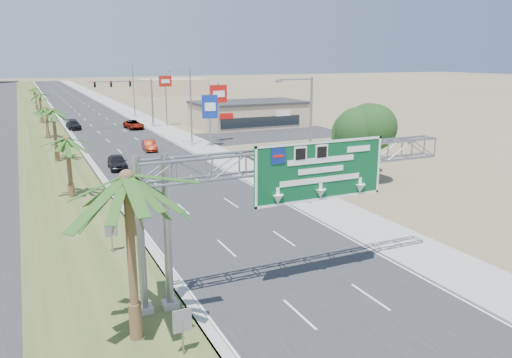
{
  "coord_description": "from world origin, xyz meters",
  "views": [
    {
      "loc": [
        -12.57,
        -10.89,
        11.46
      ],
      "look_at": [
        0.01,
        15.96,
        4.2
      ],
      "focal_mm": 35.0,
      "sensor_mm": 36.0,
      "label": 1
    }
  ],
  "objects": [
    {
      "name": "oak_near",
      "position": [
        15.0,
        26.0,
        4.53
      ],
      "size": [
        4.5,
        4.5,
        6.8
      ],
      "color": "brown",
      "rests_on": "ground"
    },
    {
      "name": "palm_near",
      "position": [
        -9.2,
        8.0,
        6.93
      ],
      "size": [
        5.7,
        5.7,
        8.35
      ],
      "color": "brown",
      "rests_on": "ground"
    },
    {
      "name": "car_far",
      "position": [
        -5.2,
        75.09,
        0.72
      ],
      "size": [
        2.18,
        5.02,
        1.44
      ],
      "primitive_type": "imported",
      "rotation": [
        0.0,
        0.0,
        0.03
      ],
      "color": "black",
      "rests_on": "ground"
    },
    {
      "name": "palm_row_f",
      "position": [
        -9.5,
        110.0,
        4.71
      ],
      "size": [
        3.99,
        3.99,
        5.75
      ],
      "color": "brown",
      "rests_on": "ground"
    },
    {
      "name": "sidewalk_right",
      "position": [
        8.5,
        110.0,
        0.05
      ],
      "size": [
        4.0,
        300.0,
        0.1
      ],
      "primitive_type": "cube",
      "color": "#9E9B93",
      "rests_on": "ground"
    },
    {
      "name": "streetlight_mid",
      "position": [
        7.3,
        52.0,
        4.69
      ],
      "size": [
        3.27,
        0.44,
        10.0
      ],
      "color": "gray",
      "rests_on": "ground"
    },
    {
      "name": "median_signback_a",
      "position": [
        -7.8,
        6.0,
        1.45
      ],
      "size": [
        0.75,
        0.08,
        2.08
      ],
      "color": "gray",
      "rests_on": "ground"
    },
    {
      "name": "car_left_lane",
      "position": [
        -4.05,
        41.62,
        0.75
      ],
      "size": [
        2.0,
        4.51,
        1.51
      ],
      "primitive_type": "imported",
      "rotation": [
        0.0,
        0.0,
        -0.05
      ],
      "color": "black",
      "rests_on": "ground"
    },
    {
      "name": "building_distant_right",
      "position": [
        30.0,
        140.0,
        2.5
      ],
      "size": [
        20.0,
        12.0,
        5.0
      ],
      "primitive_type": "cube",
      "color": "tan",
      "rests_on": "ground"
    },
    {
      "name": "store_building",
      "position": [
        22.0,
        66.0,
        2.0
      ],
      "size": [
        18.0,
        10.0,
        4.0
      ],
      "primitive_type": "cube",
      "color": "tan",
      "rests_on": "ground"
    },
    {
      "name": "palm_row_e",
      "position": [
        -9.5,
        85.0,
        5.09
      ],
      "size": [
        3.99,
        3.99,
        6.15
      ],
      "color": "brown",
      "rests_on": "ground"
    },
    {
      "name": "pole_sign_blue",
      "position": [
        9.39,
        50.04,
        5.03
      ],
      "size": [
        2.02,
        0.71,
        6.96
      ],
      "color": "gray",
      "rests_on": "ground"
    },
    {
      "name": "road",
      "position": [
        0.0,
        110.0,
        0.01
      ],
      "size": [
        12.0,
        300.0,
        0.02
      ],
      "primitive_type": "cube",
      "color": "#28282B",
      "rests_on": "ground"
    },
    {
      "name": "pole_sign_red_far",
      "position": [
        9.62,
        72.23,
        6.85
      ],
      "size": [
        2.22,
        0.7,
        8.67
      ],
      "color": "gray",
      "rests_on": "ground"
    },
    {
      "name": "median_grass",
      "position": [
        -10.0,
        110.0,
        0.06
      ],
      "size": [
        7.0,
        300.0,
        0.12
      ],
      "primitive_type": "cube",
      "color": "#3E5023",
      "rests_on": "ground"
    },
    {
      "name": "streetlight_far",
      "position": [
        7.3,
        88.0,
        4.69
      ],
      "size": [
        3.27,
        0.44,
        10.0
      ],
      "color": "gray",
      "rests_on": "ground"
    },
    {
      "name": "median_signback_b",
      "position": [
        -8.5,
        18.0,
        1.45
      ],
      "size": [
        0.75,
        0.08,
        2.08
      ],
      "color": "gray",
      "rests_on": "ground"
    },
    {
      "name": "sign_gantry",
      "position": [
        -1.06,
        9.93,
        6.06
      ],
      "size": [
        16.75,
        1.24,
        7.5
      ],
      "color": "gray",
      "rests_on": "ground"
    },
    {
      "name": "pole_sign_red_near",
      "position": [
        11.77,
        53.09,
        6.23
      ],
      "size": [
        2.41,
        0.4,
        8.03
      ],
      "color": "gray",
      "rests_on": "ground"
    },
    {
      "name": "palm_row_c",
      "position": [
        -9.5,
        48.0,
        5.66
      ],
      "size": [
        3.99,
        3.99,
        6.75
      ],
      "color": "brown",
      "rests_on": "ground"
    },
    {
      "name": "signal_mast",
      "position": [
        5.17,
        71.97,
        4.85
      ],
      "size": [
        10.28,
        0.71,
        8.0
      ],
      "color": "gray",
      "rests_on": "ground"
    },
    {
      "name": "streetlight_near",
      "position": [
        7.3,
        22.0,
        4.69
      ],
      "size": [
        3.27,
        0.44,
        10.0
      ],
      "color": "gray",
      "rests_on": "ground"
    },
    {
      "name": "palm_row_b",
      "position": [
        -9.5,
        32.0,
        4.9
      ],
      "size": [
        3.99,
        3.99,
        5.95
      ],
      "color": "brown",
      "rests_on": "ground"
    },
    {
      "name": "oak_far",
      "position": [
        18.0,
        30.0,
        3.82
      ],
      "size": [
        3.5,
        3.5,
        5.6
      ],
      "color": "brown",
      "rests_on": "ground"
    },
    {
      "name": "car_mid_lane",
      "position": [
        1.5,
        50.75,
        0.66
      ],
      "size": [
        1.65,
        4.1,
        1.32
      ],
      "primitive_type": "imported",
      "rotation": [
        0.0,
        0.0,
        -0.06
      ],
      "color": "maroon",
      "rests_on": "ground"
    },
    {
      "name": "car_right_lane",
      "position": [
        3.81,
        71.35,
        0.71
      ],
      "size": [
        2.79,
        5.29,
        1.42
      ],
      "primitive_type": "imported",
      "rotation": [
        0.0,
        0.0,
        0.09
      ],
      "color": "gray",
      "rests_on": "ground"
    },
    {
      "name": "palm_row_d",
      "position": [
        -9.5,
        66.0,
        4.42
      ],
      "size": [
        3.99,
        3.99,
        5.45
      ],
      "color": "brown",
      "rests_on": "ground"
    }
  ]
}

